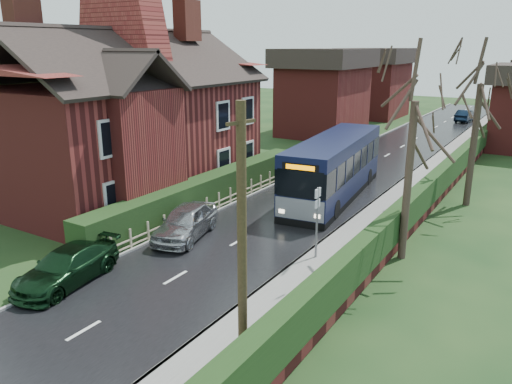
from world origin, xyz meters
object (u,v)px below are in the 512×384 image
Objects in this scene: brick_house at (129,114)px; car_silver at (186,222)px; bus at (334,168)px; telegraph_pole at (242,243)px; car_green at (67,267)px; bus_stop_sign at (317,213)px.

brick_house reaches higher than car_silver.
car_silver is at bearing -115.29° from bus.
telegraph_pole is at bearing -81.64° from bus.
car_silver is at bearing 149.43° from telegraph_pole.
brick_house is 11.36m from car_green.
car_green is 8.23m from telegraph_pole.
bus_stop_sign is at bearing -77.70° from bus.
car_green is at bearing -174.53° from telegraph_pole.
car_green is at bearing -111.16° from bus.
bus is 14.72m from car_green.
brick_house reaches higher than telegraph_pole.
telegraph_pole reaches higher than bus_stop_sign.
telegraph_pole is at bearing -82.28° from bus_stop_sign.
bus is 3.75× the size of bus_stop_sign.
car_silver is 0.61× the size of telegraph_pole.
car_green is 9.03m from bus_stop_sign.
bus is 2.63× the size of car_silver.
bus is 2.60× the size of car_green.
telegraph_pole is at bearing -14.48° from car_green.
brick_house is 5.06× the size of bus_stop_sign.
bus reaches higher than car_silver.
bus_stop_sign is (2.74, -8.03, 0.30)m from bus.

